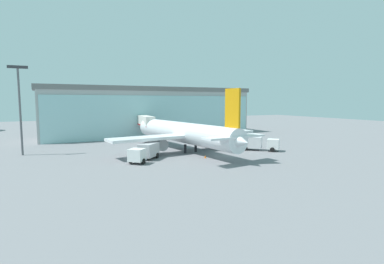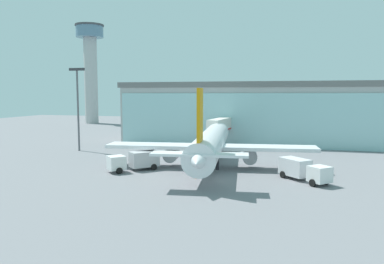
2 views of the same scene
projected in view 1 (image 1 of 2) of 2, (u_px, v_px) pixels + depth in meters
ground at (219, 157)px, 51.74m from camera, size 240.00×240.00×0.00m
terminal_building at (151, 111)px, 84.77m from camera, size 59.38×14.56×13.53m
jet_bridge at (144, 121)px, 74.26m from camera, size 3.21×13.77×6.10m
apron_light_mast at (20, 101)px, 52.74m from camera, size 3.20×0.40×15.85m
airplane at (185, 133)px, 57.87m from camera, size 31.09×35.23×11.61m
catering_truck at (145, 152)px, 48.81m from camera, size 6.58×6.85×2.65m
fuel_truck at (258, 143)px, 58.75m from camera, size 6.65×6.79×2.65m
baggage_cart at (233, 144)px, 63.59m from camera, size 2.89×3.22×1.50m
safety_cone_nose at (205, 157)px, 50.89m from camera, size 0.36×0.36×0.55m
safety_cone_wingtip at (241, 144)px, 66.07m from camera, size 0.36×0.36×0.55m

